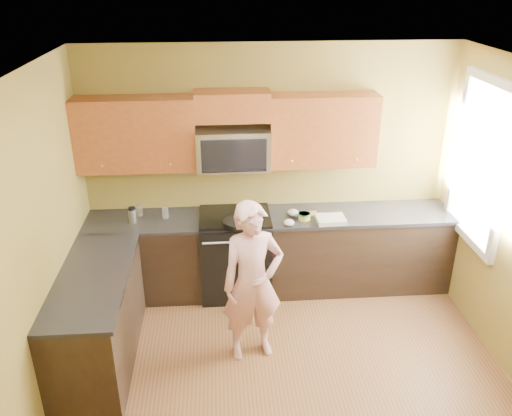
{
  "coord_description": "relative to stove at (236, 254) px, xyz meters",
  "views": [
    {
      "loc": [
        -0.56,
        -3.4,
        3.38
      ],
      "look_at": [
        -0.2,
        1.3,
        1.2
      ],
      "focal_mm": 36.79,
      "sensor_mm": 36.0,
      "label": 1
    }
  ],
  "objects": [
    {
      "name": "floor",
      "position": [
        0.4,
        -1.68,
        -0.47
      ],
      "size": [
        4.0,
        4.0,
        0.0
      ],
      "primitive_type": "plane",
      "color": "brown",
      "rests_on": "ground"
    },
    {
      "name": "ceiling",
      "position": [
        0.4,
        -1.68,
        2.23
      ],
      "size": [
        4.0,
        4.0,
        0.0
      ],
      "primitive_type": "plane",
      "rotation": [
        3.14,
        0.0,
        0.0
      ],
      "color": "white",
      "rests_on": "ground"
    },
    {
      "name": "wall_back",
      "position": [
        0.4,
        0.32,
        0.88
      ],
      "size": [
        4.0,
        0.0,
        4.0
      ],
      "primitive_type": "plane",
      "rotation": [
        1.57,
        0.0,
        0.0
      ],
      "color": "olive",
      "rests_on": "ground"
    },
    {
      "name": "wall_left",
      "position": [
        -1.6,
        -1.68,
        0.88
      ],
      "size": [
        0.0,
        4.0,
        4.0
      ],
      "primitive_type": "plane",
      "rotation": [
        1.57,
        0.0,
        1.57
      ],
      "color": "olive",
      "rests_on": "ground"
    },
    {
      "name": "cabinet_back_run",
      "position": [
        0.4,
        0.02,
        -0.03
      ],
      "size": [
        4.0,
        0.6,
        0.88
      ],
      "primitive_type": "cube",
      "color": "black",
      "rests_on": "floor"
    },
    {
      "name": "cabinet_left_run",
      "position": [
        -1.3,
        -1.08,
        -0.03
      ],
      "size": [
        0.6,
        1.6,
        0.88
      ],
      "primitive_type": "cube",
      "color": "black",
      "rests_on": "floor"
    },
    {
      "name": "countertop_back",
      "position": [
        0.4,
        0.01,
        0.43
      ],
      "size": [
        4.0,
        0.62,
        0.04
      ],
      "primitive_type": "cube",
      "color": "black",
      "rests_on": "cabinet_back_run"
    },
    {
      "name": "countertop_left",
      "position": [
        -1.29,
        -1.08,
        0.43
      ],
      "size": [
        0.62,
        1.6,
        0.04
      ],
      "primitive_type": "cube",
      "color": "black",
      "rests_on": "cabinet_left_run"
    },
    {
      "name": "stove",
      "position": [
        0.0,
        0.0,
        0.0
      ],
      "size": [
        0.76,
        0.65,
        0.95
      ],
      "primitive_type": null,
      "color": "black",
      "rests_on": "floor"
    },
    {
      "name": "microwave",
      "position": [
        0.0,
        0.12,
        0.97
      ],
      "size": [
        0.76,
        0.4,
        0.42
      ],
      "primitive_type": null,
      "color": "silver",
      "rests_on": "wall_back"
    },
    {
      "name": "upper_cab_left",
      "position": [
        -0.99,
        0.16,
        0.97
      ],
      "size": [
        1.22,
        0.33,
        0.75
      ],
      "primitive_type": null,
      "color": "brown",
      "rests_on": "wall_back"
    },
    {
      "name": "upper_cab_right",
      "position": [
        0.94,
        0.16,
        0.97
      ],
      "size": [
        1.12,
        0.33,
        0.75
      ],
      "primitive_type": null,
      "color": "brown",
      "rests_on": "wall_back"
    },
    {
      "name": "upper_cab_over_mw",
      "position": [
        0.0,
        0.16,
        1.62
      ],
      "size": [
        0.76,
        0.33,
        0.3
      ],
      "primitive_type": "cube",
      "color": "brown",
      "rests_on": "wall_back"
    },
    {
      "name": "window",
      "position": [
        2.38,
        -0.48,
        1.17
      ],
      "size": [
        0.06,
        1.06,
        1.66
      ],
      "primitive_type": null,
      "color": "white",
      "rests_on": "wall_right"
    },
    {
      "name": "woman",
      "position": [
        0.12,
        -1.08,
        0.31
      ],
      "size": [
        0.64,
        0.49,
        1.56
      ],
      "primitive_type": "imported",
      "rotation": [
        0.0,
        0.0,
        0.21
      ],
      "color": "pink",
      "rests_on": "floor"
    },
    {
      "name": "frying_pan",
      "position": [
        0.01,
        -0.26,
        0.47
      ],
      "size": [
        0.45,
        0.57,
        0.06
      ],
      "primitive_type": null,
      "rotation": [
        0.0,
        0.0,
        0.38
      ],
      "color": "black",
      "rests_on": "stove"
    },
    {
      "name": "butter_tub",
      "position": [
        0.74,
        -0.1,
        0.45
      ],
      "size": [
        0.16,
        0.16,
        0.09
      ],
      "primitive_type": null,
      "rotation": [
        0.0,
        0.0,
        0.32
      ],
      "color": "#FFE543",
      "rests_on": "countertop_back"
    },
    {
      "name": "toast_slice",
      "position": [
        0.85,
        0.02,
        0.45
      ],
      "size": [
        0.11,
        0.11,
        0.01
      ],
      "primitive_type": "cube",
      "rotation": [
        0.0,
        0.0,
        0.04
      ],
      "color": "#B27F47",
      "rests_on": "countertop_back"
    },
    {
      "name": "napkin_a",
      "position": [
        0.56,
        -0.23,
        0.48
      ],
      "size": [
        0.12,
        0.13,
        0.06
      ],
      "primitive_type": "ellipsoid",
      "rotation": [
        0.0,
        0.0,
        -0.12
      ],
      "color": "silver",
      "rests_on": "countertop_back"
    },
    {
      "name": "napkin_b",
      "position": [
        0.63,
        0.01,
        0.48
      ],
      "size": [
        0.16,
        0.16,
        0.07
      ],
      "primitive_type": "ellipsoid",
      "rotation": [
        0.0,
        0.0,
        -0.34
      ],
      "color": "silver",
      "rests_on": "countertop_back"
    },
    {
      "name": "dish_towel",
      "position": [
        1.01,
        -0.17,
        0.47
      ],
      "size": [
        0.31,
        0.25,
        0.05
      ],
      "primitive_type": "cube",
      "rotation": [
        0.0,
        0.0,
        0.02
      ],
      "color": "white",
      "rests_on": "countertop_back"
    },
    {
      "name": "travel_mug",
      "position": [
        -1.08,
        -0.04,
        0.45
      ],
      "size": [
        0.09,
        0.09,
        0.17
      ],
      "primitive_type": null,
      "rotation": [
        0.0,
        0.0,
        0.14
      ],
      "color": "silver",
      "rests_on": "countertop_back"
    },
    {
      "name": "glass_b",
      "position": [
        -1.03,
        0.14,
        0.51
      ],
      "size": [
        0.09,
        0.09,
        0.12
      ],
      "primitive_type": "cylinder",
      "rotation": [
        0.0,
        0.0,
        -0.29
      ],
      "color": "silver",
      "rests_on": "countertop_back"
    },
    {
      "name": "glass_c",
      "position": [
        -0.74,
        0.06,
        0.51
      ],
      "size": [
        0.09,
        0.09,
        0.12
      ],
      "primitive_type": "cylinder",
      "rotation": [
        0.0,
        0.0,
        -0.36
      ],
      "color": "silver",
      "rests_on": "countertop_back"
    }
  ]
}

